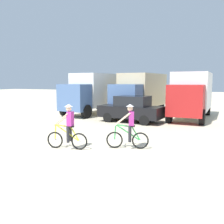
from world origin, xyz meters
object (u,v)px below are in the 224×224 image
cyclist_cowboy_hat (129,128)px  box_truck_white_box (95,91)px  sedan_parked (131,109)px  cyclist_orange_shirt (68,128)px  box_truck_tan_camper (141,91)px  box_truck_avon_van (192,93)px

cyclist_cowboy_hat → box_truck_white_box: bearing=123.3°
sedan_parked → cyclist_cowboy_hat: (2.00, -6.33, -0.04)m
cyclist_orange_shirt → cyclist_cowboy_hat: 2.44m
box_truck_tan_camper → sedan_parked: 4.45m
box_truck_tan_camper → cyclist_orange_shirt: size_ratio=3.83×
sedan_parked → cyclist_orange_shirt: 7.34m
cyclist_orange_shirt → sedan_parked: bearing=88.2°
cyclist_cowboy_hat → box_truck_avon_van: bearing=81.0°
sedan_parked → cyclist_orange_shirt: bearing=-91.8°
cyclist_orange_shirt → box_truck_tan_camper: bearing=91.8°
box_truck_tan_camper → cyclist_cowboy_hat: size_ratio=3.83×
box_truck_white_box → cyclist_orange_shirt: box_truck_white_box is taller
box_truck_tan_camper → sedan_parked: bearing=-82.1°
box_truck_white_box → cyclist_cowboy_hat: box_truck_white_box is taller
box_truck_white_box → box_truck_avon_van: size_ratio=1.02×
box_truck_avon_van → box_truck_white_box: bearing=-178.5°
sedan_parked → box_truck_white_box: bearing=143.1°
box_truck_white_box → box_truck_tan_camper: (3.66, 1.10, 0.00)m
box_truck_tan_camper → sedan_parked: (0.60, -4.29, -0.99)m
box_truck_white_box → cyclist_orange_shirt: size_ratio=3.84×
box_truck_white_box → cyclist_cowboy_hat: (6.26, -9.52, -1.03)m
box_truck_tan_camper → box_truck_avon_van: same height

